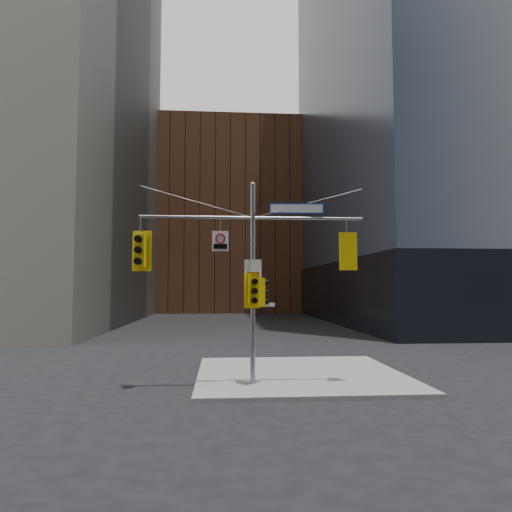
{
  "coord_description": "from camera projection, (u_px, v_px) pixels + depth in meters",
  "views": [
    {
      "loc": [
        -1.1,
        -14.14,
        3.5
      ],
      "look_at": [
        0.12,
        2.0,
        4.63
      ],
      "focal_mm": 32.0,
      "sensor_mm": 36.0,
      "label": 1
    }
  ],
  "objects": [
    {
      "name": "traffic_light_east_arm",
      "position": [
        347.0,
        252.0,
        16.48
      ],
      "size": [
        0.65,
        0.51,
        1.36
      ],
      "rotation": [
        0.0,
        0.0,
        3.12
      ],
      "color": "yellow",
      "rests_on": "ground"
    },
    {
      "name": "street_sign_blade",
      "position": [
        297.0,
        209.0,
        16.45
      ],
      "size": [
        1.99,
        0.17,
        0.39
      ],
      "rotation": [
        0.0,
        0.0,
        -0.06
      ],
      "color": "navy",
      "rests_on": "ground"
    },
    {
      "name": "regulatory_sign_pole",
      "position": [
        253.0,
        271.0,
        16.06
      ],
      "size": [
        0.6,
        0.04,
        0.79
      ],
      "rotation": [
        0.0,
        0.0,
        -0.01
      ],
      "color": "silver",
      "rests_on": "ground"
    },
    {
      "name": "brick_midrise",
      "position": [
        229.0,
        222.0,
        72.58
      ],
      "size": [
        26.0,
        20.0,
        28.0
      ],
      "primitive_type": "cube",
      "color": "brown",
      "rests_on": "ground"
    },
    {
      "name": "ground",
      "position": [
        257.0,
        402.0,
        13.91
      ],
      "size": [
        160.0,
        160.0,
        0.0
      ],
      "primitive_type": "plane",
      "color": "black",
      "rests_on": "ground"
    },
    {
      "name": "street_blade_ns",
      "position": [
        252.0,
        308.0,
        16.54
      ],
      "size": [
        0.09,
        0.78,
        0.16
      ],
      "rotation": [
        0.0,
        0.0,
        0.07
      ],
      "color": "#145926",
      "rests_on": "ground"
    },
    {
      "name": "podium_ne",
      "position": [
        498.0,
        292.0,
        48.04
      ],
      "size": [
        36.4,
        36.4,
        6.0
      ],
      "primitive_type": "cube",
      "color": "black",
      "rests_on": "ground"
    },
    {
      "name": "traffic_light_pole_front",
      "position": [
        253.0,
        291.0,
        15.86
      ],
      "size": [
        0.57,
        0.51,
        1.21
      ],
      "rotation": [
        0.0,
        0.0,
        0.17
      ],
      "color": "yellow",
      "rests_on": "ground"
    },
    {
      "name": "regulatory_sign_arm",
      "position": [
        220.0,
        240.0,
        16.14
      ],
      "size": [
        0.58,
        0.1,
        0.72
      ],
      "rotation": [
        0.0,
        0.0,
        0.08
      ],
      "color": "silver",
      "rests_on": "ground"
    },
    {
      "name": "traffic_light_pole_side",
      "position": [
        262.0,
        292.0,
        16.16
      ],
      "size": [
        0.44,
        0.37,
        1.02
      ],
      "rotation": [
        0.0,
        0.0,
        1.8
      ],
      "color": "yellow",
      "rests_on": "ground"
    },
    {
      "name": "signal_assembly",
      "position": [
        253.0,
        262.0,
        16.2
      ],
      "size": [
        8.0,
        0.8,
        7.3
      ],
      "color": "gray",
      "rests_on": "ground"
    },
    {
      "name": "sidewalk_corner",
      "position": [
        300.0,
        374.0,
        18.04
      ],
      "size": [
        8.0,
        8.0,
        0.15
      ],
      "primitive_type": "cube",
      "color": "gray",
      "rests_on": "ground"
    },
    {
      "name": "street_blade_ew",
      "position": [
        265.0,
        305.0,
        16.13
      ],
      "size": [
        0.68,
        0.11,
        0.14
      ],
      "rotation": [
        0.0,
        0.0,
        0.13
      ],
      "color": "silver",
      "rests_on": "ground"
    },
    {
      "name": "traffic_light_west_arm",
      "position": [
        140.0,
        250.0,
        15.94
      ],
      "size": [
        0.68,
        0.59,
        1.43
      ],
      "rotation": [
        0.0,
        0.0,
        -0.15
      ],
      "color": "yellow",
      "rests_on": "ground"
    }
  ]
}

